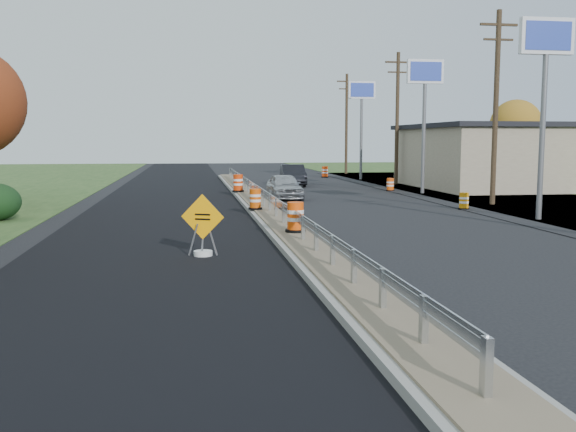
{
  "coord_description": "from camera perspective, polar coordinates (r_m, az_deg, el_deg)",
  "views": [
    {
      "loc": [
        -3.35,
        -20.69,
        3.16
      ],
      "look_at": [
        -0.67,
        -3.36,
        1.1
      ],
      "focal_mm": 40.0,
      "sensor_mm": 36.0,
      "label": 1
    }
  ],
  "objects": [
    {
      "name": "caution_sign",
      "position": [
        17.78,
        -7.58,
        -2.17
      ],
      "size": [
        1.15,
        0.52,
        1.71
      ],
      "rotation": [
        0.0,
        0.0,
        -0.41
      ],
      "color": "white",
      "rests_on": "ground"
    },
    {
      "name": "utility_pole_smid",
      "position": [
        33.24,
        18.0,
        9.45
      ],
      "size": [
        1.9,
        0.26,
        9.4
      ],
      "color": "#473523",
      "rests_on": "ground"
    },
    {
      "name": "milled_overlay",
      "position": [
        30.87,
        -10.71,
        0.73
      ],
      "size": [
        7.2,
        120.0,
        0.01
      ],
      "primitive_type": "cube",
      "color": "black",
      "rests_on": "ground"
    },
    {
      "name": "pylon_sign_south",
      "position": [
        27.64,
        21.95,
        13.12
      ],
      "size": [
        2.2,
        0.3,
        7.9
      ],
      "color": "slate",
      "rests_on": "ground"
    },
    {
      "name": "barrel_median_mid",
      "position": [
        27.51,
        -2.93,
        1.47
      ],
      "size": [
        0.6,
        0.6,
        0.88
      ],
      "color": "black",
      "rests_on": "median"
    },
    {
      "name": "car_dark_mid",
      "position": [
        45.29,
        0.44,
        3.65
      ],
      "size": [
        1.87,
        4.59,
        1.48
      ],
      "primitive_type": "imported",
      "rotation": [
        0.0,
        0.0,
        -0.07
      ],
      "color": "black",
      "rests_on": "ground"
    },
    {
      "name": "pylon_sign_mid",
      "position": [
        39.35,
        12.08,
        11.4
      ],
      "size": [
        2.2,
        0.3,
        7.9
      ],
      "color": "slate",
      "rests_on": "ground"
    },
    {
      "name": "barrel_median_near",
      "position": [
        20.66,
        0.67,
        -0.15
      ],
      "size": [
        0.66,
        0.66,
        0.97
      ],
      "color": "black",
      "rests_on": "median"
    },
    {
      "name": "barrel_shoulder_near",
      "position": [
        30.7,
        15.37,
        1.26
      ],
      "size": [
        0.53,
        0.53,
        0.78
      ],
      "color": "black",
      "rests_on": "ground"
    },
    {
      "name": "pylon_sign_north",
      "position": [
        52.65,
        6.57,
        10.28
      ],
      "size": [
        2.2,
        0.3,
        7.9
      ],
      "color": "slate",
      "rests_on": "ground"
    },
    {
      "name": "guardrail",
      "position": [
        29.97,
        -2.36,
        2.05
      ],
      "size": [
        0.1,
        46.15,
        0.72
      ],
      "color": "silver",
      "rests_on": "median"
    },
    {
      "name": "utility_pole_nmid",
      "position": [
        47.12,
        9.68,
        8.78
      ],
      "size": [
        1.9,
        0.26,
        9.4
      ],
      "color": "#473523",
      "rests_on": "ground"
    },
    {
      "name": "utility_pole_north",
      "position": [
        61.53,
        5.22,
        8.34
      ],
      "size": [
        1.9,
        0.26,
        9.4
      ],
      "color": "#473523",
      "rests_on": "ground"
    },
    {
      "name": "barrel_shoulder_far",
      "position": [
        55.56,
        3.29,
        3.92
      ],
      "size": [
        0.65,
        0.65,
        0.96
      ],
      "color": "black",
      "rests_on": "ground"
    },
    {
      "name": "median",
      "position": [
        29.04,
        -2.13,
        0.68
      ],
      "size": [
        1.6,
        55.0,
        0.23
      ],
      "color": "gray",
      "rests_on": "ground"
    },
    {
      "name": "barrel_median_far",
      "position": [
        37.1,
        -4.46,
        2.9
      ],
      "size": [
        0.68,
        0.68,
        1.0
      ],
      "color": "black",
      "rests_on": "median"
    },
    {
      "name": "retail_building_near",
      "position": [
        47.42,
        22.17,
        5.01
      ],
      "size": [
        18.5,
        12.5,
        4.27
      ],
      "color": "tan",
      "rests_on": "ground"
    },
    {
      "name": "barrel_shoulder_mid",
      "position": [
        40.94,
        9.08,
        2.75
      ],
      "size": [
        0.56,
        0.56,
        0.82
      ],
      "color": "black",
      "rests_on": "ground"
    },
    {
      "name": "car_silver",
      "position": [
        34.98,
        -0.32,
        2.66
      ],
      "size": [
        1.73,
        4.09,
        1.38
      ],
      "primitive_type": "imported",
      "rotation": [
        0.0,
        0.0,
        0.03
      ],
      "color": "#ADAEB2",
      "rests_on": "ground"
    },
    {
      "name": "tree_far_yellow",
      "position": [
        62.08,
        19.59,
        7.6
      ],
      "size": [
        4.62,
        4.62,
        6.86
      ],
      "color": "#473523",
      "rests_on": "ground"
    },
    {
      "name": "ground",
      "position": [
        21.19,
        0.39,
        -1.87
      ],
      "size": [
        140.0,
        140.0,
        0.0
      ],
      "primitive_type": "plane",
      "color": "black",
      "rests_on": "ground"
    }
  ]
}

